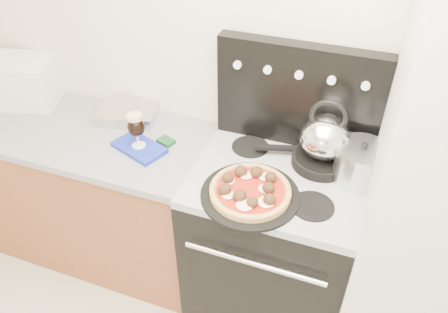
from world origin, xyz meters
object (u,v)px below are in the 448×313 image
at_px(base_cabinet, 91,193).
at_px(pizza_pan, 250,195).
at_px(tea_kettle, 325,134).
at_px(oven_mitt, 139,147).
at_px(pizza, 250,189).
at_px(toaster_oven, 21,81).
at_px(skillet, 321,160).
at_px(beer_glass, 137,130).
at_px(stove_body, 272,245).
at_px(stock_pot, 360,165).

height_order(base_cabinet, pizza_pan, pizza_pan).
bearing_deg(tea_kettle, oven_mitt, -161.11).
bearing_deg(base_cabinet, pizza, -11.21).
xyz_separation_m(toaster_oven, skillet, (1.68, -0.03, -0.08)).
height_order(base_cabinet, pizza, pizza).
bearing_deg(skillet, toaster_oven, 178.86).
height_order(base_cabinet, beer_glass, beer_glass).
xyz_separation_m(oven_mitt, skillet, (0.85, 0.16, 0.03)).
xyz_separation_m(stove_body, toaster_oven, (-1.52, 0.17, 0.58)).
height_order(pizza, stock_pot, stock_pot).
height_order(oven_mitt, pizza_pan, pizza_pan).
xyz_separation_m(stove_body, tea_kettle, (0.16, 0.14, 0.65)).
bearing_deg(pizza_pan, tea_kettle, 52.68).
height_order(oven_mitt, tea_kettle, tea_kettle).
bearing_deg(beer_glass, skillet, 10.82).
bearing_deg(base_cabinet, oven_mitt, -7.15).
bearing_deg(stove_body, base_cabinet, 178.70).
distance_m(stove_body, oven_mitt, 0.84).
relative_size(stove_body, beer_glass, 4.91).
xyz_separation_m(base_cabinet, beer_glass, (0.42, -0.05, 0.58)).
xyz_separation_m(toaster_oven, beer_glass, (0.83, -0.20, -0.01)).
relative_size(base_cabinet, beer_glass, 8.09).
height_order(pizza_pan, tea_kettle, tea_kettle).
height_order(stove_body, oven_mitt, oven_mitt).
bearing_deg(base_cabinet, skillet, 4.98).
bearing_deg(pizza, stock_pot, 33.09).
xyz_separation_m(base_cabinet, toaster_oven, (-0.42, 0.14, 0.59)).
xyz_separation_m(base_cabinet, oven_mitt, (0.42, -0.05, 0.48)).
distance_m(pizza, tea_kettle, 0.42).
distance_m(base_cabinet, skillet, 1.37).
distance_m(beer_glass, pizza_pan, 0.63).
relative_size(tea_kettle, stock_pot, 1.10).
bearing_deg(base_cabinet, beer_glass, -7.15).
bearing_deg(beer_glass, toaster_oven, 166.79).
relative_size(stove_body, toaster_oven, 2.27).
bearing_deg(base_cabinet, stock_pot, 2.50).
relative_size(base_cabinet, pizza_pan, 3.47).
bearing_deg(stock_pot, oven_mitt, -173.57).
bearing_deg(stove_body, pizza_pan, -113.87).
relative_size(oven_mitt, stock_pot, 1.17).
xyz_separation_m(toaster_oven, stock_pot, (1.85, -0.08, -0.02)).
xyz_separation_m(toaster_oven, oven_mitt, (0.83, -0.20, -0.11)).
relative_size(toaster_oven, tea_kettle, 1.60).
bearing_deg(toaster_oven, stove_body, -22.84).
bearing_deg(stock_pot, tea_kettle, 164.26).
distance_m(stove_body, pizza, 0.55).
relative_size(base_cabinet, tea_kettle, 5.98).
height_order(stove_body, tea_kettle, tea_kettle).
height_order(toaster_oven, pizza, toaster_oven).
bearing_deg(stock_pot, base_cabinet, -177.50).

